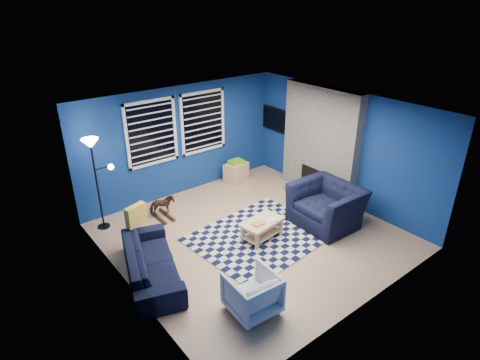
{
  "coord_description": "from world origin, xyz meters",
  "views": [
    {
      "loc": [
        -4.28,
        -5.03,
        4.31
      ],
      "look_at": [
        -0.07,
        0.3,
        1.11
      ],
      "focal_mm": 30.0,
      "sensor_mm": 36.0,
      "label": 1
    }
  ],
  "objects_px": {
    "armchair_bent": "(252,293)",
    "rocking_horse": "(162,206)",
    "tv": "(277,120)",
    "sofa": "(151,262)",
    "cabinet": "(236,172)",
    "coffee_table": "(262,226)",
    "floor_lamp": "(94,156)",
    "armchair_big": "(326,205)"
  },
  "relations": [
    {
      "from": "coffee_table",
      "to": "sofa",
      "type": "bearing_deg",
      "value": 172.82
    },
    {
      "from": "tv",
      "to": "armchair_bent",
      "type": "bearing_deg",
      "value": -136.62
    },
    {
      "from": "cabinet",
      "to": "floor_lamp",
      "type": "height_order",
      "value": "floor_lamp"
    },
    {
      "from": "coffee_table",
      "to": "floor_lamp",
      "type": "xyz_separation_m",
      "value": [
        -2.2,
        2.29,
        1.25
      ]
    },
    {
      "from": "armchair_big",
      "to": "armchair_bent",
      "type": "bearing_deg",
      "value": -69.04
    },
    {
      "from": "floor_lamp",
      "to": "tv",
      "type": "bearing_deg",
      "value": -1.25
    },
    {
      "from": "rocking_horse",
      "to": "coffee_table",
      "type": "relative_size",
      "value": 0.58
    },
    {
      "from": "rocking_horse",
      "to": "coffee_table",
      "type": "bearing_deg",
      "value": -134.06
    },
    {
      "from": "armchair_bent",
      "to": "coffee_table",
      "type": "xyz_separation_m",
      "value": [
        1.37,
        1.35,
        -0.04
      ]
    },
    {
      "from": "cabinet",
      "to": "floor_lamp",
      "type": "relative_size",
      "value": 0.34
    },
    {
      "from": "rocking_horse",
      "to": "cabinet",
      "type": "xyz_separation_m",
      "value": [
        2.31,
        0.47,
        -0.03
      ]
    },
    {
      "from": "tv",
      "to": "floor_lamp",
      "type": "distance_m",
      "value": 4.58
    },
    {
      "from": "tv",
      "to": "sofa",
      "type": "xyz_separation_m",
      "value": [
        -4.55,
        -1.91,
        -1.11
      ]
    },
    {
      "from": "coffee_table",
      "to": "cabinet",
      "type": "relative_size",
      "value": 1.38
    },
    {
      "from": "tv",
      "to": "armchair_bent",
      "type": "distance_m",
      "value": 5.27
    },
    {
      "from": "sofa",
      "to": "rocking_horse",
      "type": "bearing_deg",
      "value": -15.42
    },
    {
      "from": "sofa",
      "to": "armchair_bent",
      "type": "relative_size",
      "value": 2.77
    },
    {
      "from": "armchair_bent",
      "to": "coffee_table",
      "type": "height_order",
      "value": "armchair_bent"
    },
    {
      "from": "armchair_big",
      "to": "cabinet",
      "type": "relative_size",
      "value": 2.01
    },
    {
      "from": "sofa",
      "to": "coffee_table",
      "type": "height_order",
      "value": "sofa"
    },
    {
      "from": "sofa",
      "to": "armchair_bent",
      "type": "xyz_separation_m",
      "value": [
        0.8,
        -1.63,
        0.04
      ]
    },
    {
      "from": "sofa",
      "to": "armchair_bent",
      "type": "distance_m",
      "value": 1.81
    },
    {
      "from": "coffee_table",
      "to": "rocking_horse",
      "type": "bearing_deg",
      "value": 120.56
    },
    {
      "from": "tv",
      "to": "floor_lamp",
      "type": "relative_size",
      "value": 0.53
    },
    {
      "from": "armchair_bent",
      "to": "cabinet",
      "type": "height_order",
      "value": "armchair_bent"
    },
    {
      "from": "armchair_bent",
      "to": "floor_lamp",
      "type": "bearing_deg",
      "value": -73.2
    },
    {
      "from": "armchair_bent",
      "to": "rocking_horse",
      "type": "relative_size",
      "value": 1.39
    },
    {
      "from": "armchair_bent",
      "to": "rocking_horse",
      "type": "height_order",
      "value": "armchair_bent"
    },
    {
      "from": "tv",
      "to": "sofa",
      "type": "relative_size",
      "value": 0.51
    },
    {
      "from": "tv",
      "to": "floor_lamp",
      "type": "height_order",
      "value": "floor_lamp"
    },
    {
      "from": "armchair_bent",
      "to": "cabinet",
      "type": "xyz_separation_m",
      "value": [
        2.57,
        3.7,
        -0.07
      ]
    },
    {
      "from": "tv",
      "to": "coffee_table",
      "type": "xyz_separation_m",
      "value": [
        -2.37,
        -2.19,
        -1.12
      ]
    },
    {
      "from": "rocking_horse",
      "to": "coffee_table",
      "type": "height_order",
      "value": "rocking_horse"
    },
    {
      "from": "rocking_horse",
      "to": "floor_lamp",
      "type": "xyz_separation_m",
      "value": [
        -1.09,
        0.4,
        1.25
      ]
    },
    {
      "from": "cabinet",
      "to": "armchair_bent",
      "type": "bearing_deg",
      "value": -136.94
    },
    {
      "from": "armchair_big",
      "to": "floor_lamp",
      "type": "relative_size",
      "value": 0.68
    },
    {
      "from": "tv",
      "to": "rocking_horse",
      "type": "bearing_deg",
      "value": -175.05
    },
    {
      "from": "armchair_big",
      "to": "floor_lamp",
      "type": "bearing_deg",
      "value": -125.15
    },
    {
      "from": "armchair_big",
      "to": "floor_lamp",
      "type": "height_order",
      "value": "floor_lamp"
    },
    {
      "from": "coffee_table",
      "to": "tv",
      "type": "bearing_deg",
      "value": 42.66
    },
    {
      "from": "armchair_big",
      "to": "armchair_bent",
      "type": "height_order",
      "value": "armchair_big"
    },
    {
      "from": "sofa",
      "to": "floor_lamp",
      "type": "bearing_deg",
      "value": 18.79
    }
  ]
}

